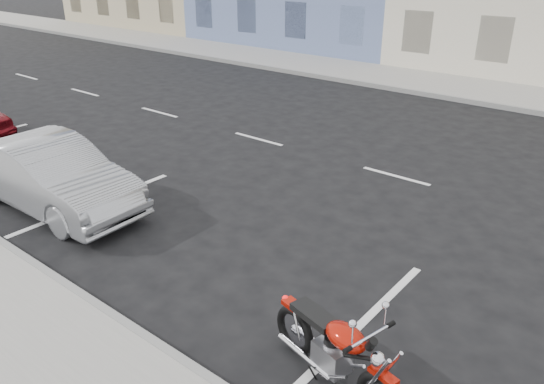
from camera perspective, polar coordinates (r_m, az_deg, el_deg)
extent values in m
plane|color=black|center=(11.41, 22.13, -0.88)|extent=(120.00, 120.00, 0.00)
cube|color=gray|center=(20.81, 16.77, 11.15)|extent=(80.00, 3.40, 0.15)
cube|color=gray|center=(9.41, -25.28, -6.45)|extent=(80.00, 0.12, 0.16)
cube|color=gray|center=(19.28, 14.73, 10.39)|extent=(80.00, 0.12, 0.16)
torus|color=black|center=(6.32, 6.84, -17.94)|extent=(0.65, 0.25, 0.64)
cube|color=#9B1005|center=(6.11, 6.76, -15.30)|extent=(0.32, 0.22, 0.06)
ellipsoid|color=#9B1005|center=(5.61, 13.37, -18.79)|extent=(0.60, 0.44, 0.26)
cube|color=black|center=(5.86, 9.42, -16.43)|extent=(0.64, 0.38, 0.09)
cylinder|color=silver|center=(5.33, 16.42, -18.77)|extent=(0.19, 0.66, 0.03)
cylinder|color=silver|center=(6.30, 9.97, -19.59)|extent=(0.90, 0.29, 0.08)
imported|color=#989A9F|center=(10.87, -22.63, 1.69)|extent=(4.14, 1.56, 1.35)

